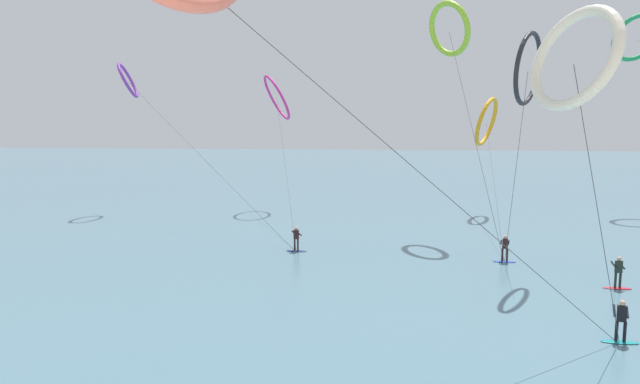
% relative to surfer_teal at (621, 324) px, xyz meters
% --- Properties ---
extents(sea_water, '(400.00, 200.00, 0.08)m').
position_rel_surfer_teal_xyz_m(sea_water, '(-12.01, 86.50, -0.78)').
color(sea_water, slate).
rests_on(sea_water, ground).
extents(surfer_teal, '(1.40, 0.62, 1.70)m').
position_rel_surfer_teal_xyz_m(surfer_teal, '(0.00, 0.00, 0.00)').
color(surfer_teal, teal).
rests_on(surfer_teal, ground).
extents(surfer_crimson, '(1.40, 0.65, 1.70)m').
position_rel_surfer_teal_xyz_m(surfer_crimson, '(2.66, 7.43, 0.00)').
color(surfer_crimson, red).
rests_on(surfer_crimson, ground).
extents(surfer_cobalt, '(1.40, 0.60, 1.70)m').
position_rel_surfer_teal_xyz_m(surfer_cobalt, '(-2.08, 12.23, 0.00)').
color(surfer_cobalt, '#2647B7').
rests_on(surfer_cobalt, ground).
extents(surfer_navy, '(1.40, 0.69, 1.70)m').
position_rel_surfer_teal_xyz_m(surfer_navy, '(-15.46, 13.02, 0.00)').
color(surfer_navy, navy).
rests_on(surfer_navy, ground).
extents(kite_emerald, '(5.39, 49.11, 19.42)m').
position_rel_surfer_teal_xyz_m(kite_emerald, '(13.93, 35.89, 16.33)').
color(kite_emerald, '#199351').
rests_on(kite_emerald, ground).
extents(kite_lime, '(5.04, 11.37, 18.01)m').
position_rel_surfer_teal_xyz_m(kite_lime, '(-5.13, 21.37, 15.09)').
color(kite_lime, '#8CC62D').
rests_on(kite_lime, ground).
extents(kite_magenta, '(8.11, 21.73, 13.77)m').
position_rel_surfer_teal_xyz_m(kite_magenta, '(-21.29, 31.87, 10.64)').
color(kite_magenta, '#CC288E').
rests_on(kite_magenta, ground).
extents(kite_charcoal, '(2.59, 4.23, 13.64)m').
position_rel_surfer_teal_xyz_m(kite_charcoal, '(-1.70, 9.96, 10.78)').
color(kite_charcoal, black).
rests_on(kite_charcoal, ground).
extents(kite_ivory, '(4.65, 5.03, 12.20)m').
position_rel_surfer_teal_xyz_m(kite_ivory, '(-3.19, -3.19, 9.67)').
color(kite_ivory, silver).
rests_on(kite_ivory, ground).
extents(kite_amber, '(3.46, 21.86, 11.36)m').
position_rel_surfer_teal_xyz_m(kite_amber, '(-0.61, 31.52, 8.15)').
color(kite_amber, orange).
rests_on(kite_amber, ground).
extents(kite_violet, '(21.52, 17.31, 14.85)m').
position_rel_surfer_teal_xyz_m(kite_violet, '(-35.50, 28.21, 12.23)').
color(kite_violet, purple).
rests_on(kite_violet, ground).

